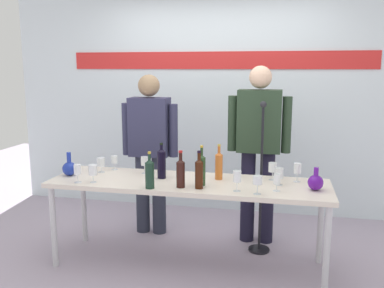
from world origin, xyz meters
TOP-DOWN VIEW (x-y plane):
  - ground_plane at (0.00, 0.00)m, footprint 10.00×10.00m
  - back_wall at (0.00, 1.57)m, footprint 5.06×0.11m
  - display_table at (0.00, 0.00)m, footprint 2.38×0.67m
  - decanter_blue_left at (-1.08, -0.04)m, footprint 0.13×0.13m
  - decanter_blue_right at (1.04, -0.04)m, footprint 0.12×0.12m
  - presenter_left at (-0.55, 0.65)m, footprint 0.59×0.22m
  - presenter_right at (0.55, 0.65)m, footprint 0.60×0.22m
  - wine_bottle_0 at (-0.25, 0.05)m, footprint 0.08×0.08m
  - wine_bottle_1 at (0.13, -0.19)m, footprint 0.07×0.07m
  - wine_bottle_2 at (-0.02, -0.19)m, footprint 0.07×0.07m
  - wine_bottle_3 at (-0.25, -0.27)m, footprint 0.07×0.07m
  - wine_bottle_4 at (0.24, 0.12)m, footprint 0.06×0.06m
  - wine_bottle_5 at (0.13, -0.10)m, footprint 0.06×0.06m
  - wine_glass_left_0 at (-0.85, 0.13)m, footprint 0.07×0.07m
  - wine_glass_left_1 at (-0.77, 0.25)m, footprint 0.06×0.06m
  - wine_glass_left_2 at (-0.78, -0.21)m, footprint 0.07×0.07m
  - wine_glass_left_3 at (-0.45, 0.17)m, footprint 0.06×0.06m
  - wine_glass_left_4 at (-0.90, -0.24)m, footprint 0.06×0.06m
  - wine_glass_right_0 at (0.60, -0.25)m, footprint 0.07×0.07m
  - wine_glass_right_1 at (0.74, -0.14)m, footprint 0.06×0.06m
  - wine_glass_right_2 at (0.91, 0.18)m, footprint 0.06×0.06m
  - wine_glass_right_3 at (0.76, 0.05)m, footprint 0.07×0.07m
  - wine_glass_right_4 at (0.44, -0.20)m, footprint 0.06×0.06m
  - wine_glass_right_5 at (0.70, 0.19)m, footprint 0.07×0.07m
  - microphone_stand at (0.59, 0.42)m, footprint 0.20×0.20m

SIDE VIEW (x-z plane):
  - ground_plane at x=0.00m, z-range 0.00..0.00m
  - microphone_stand at x=0.59m, z-range -0.24..1.18m
  - display_table at x=0.00m, z-range 0.32..1.08m
  - decanter_blue_right at x=1.04m, z-range 0.73..0.92m
  - decanter_blue_left at x=-1.08m, z-range 0.72..0.94m
  - wine_glass_left_1 at x=-0.77m, z-range 0.79..0.92m
  - wine_glass_left_0 at x=-0.85m, z-range 0.79..0.92m
  - wine_glass_right_1 at x=0.74m, z-range 0.79..0.93m
  - wine_glass_right_3 at x=0.76m, z-range 0.79..0.93m
  - wine_glass_left_2 at x=-0.78m, z-range 0.79..0.94m
  - wine_glass_right_0 at x=0.60m, z-range 0.80..0.94m
  - wine_glass_right_5 at x=0.70m, z-range 0.79..0.95m
  - wine_glass_left_4 at x=-0.90m, z-range 0.79..0.95m
  - wine_glass_right_2 at x=0.91m, z-range 0.79..0.95m
  - wine_glass_left_3 at x=-0.45m, z-range 0.80..0.95m
  - wine_glass_right_4 at x=0.44m, z-range 0.79..0.96m
  - wine_bottle_3 at x=-0.25m, z-range 0.74..1.04m
  - wine_bottle_2 at x=-0.02m, z-range 0.74..1.04m
  - wine_bottle_4 at x=0.24m, z-range 0.74..1.04m
  - wine_bottle_1 at x=0.13m, z-range 0.74..1.05m
  - wine_bottle_5 at x=0.13m, z-range 0.73..1.07m
  - wine_bottle_0 at x=-0.25m, z-range 0.74..1.06m
  - presenter_left at x=-0.55m, z-range 0.12..1.76m
  - presenter_right at x=0.55m, z-range 0.13..1.86m
  - back_wall at x=0.00m, z-range 0.00..3.00m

